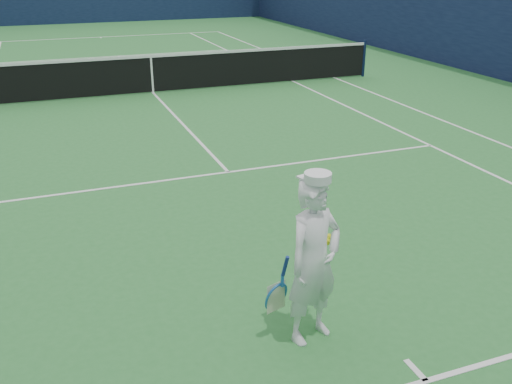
# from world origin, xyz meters

# --- Properties ---
(ground) EXTENTS (80.00, 80.00, 0.00)m
(ground) POSITION_xyz_m (0.00, 0.00, 0.00)
(ground) COLOR #2C7332
(ground) RESTS_ON ground
(court_markings) EXTENTS (11.03, 23.83, 0.01)m
(court_markings) POSITION_xyz_m (0.00, 0.00, 0.00)
(court_markings) COLOR white
(court_markings) RESTS_ON ground
(windscreen_fence) EXTENTS (20.12, 36.12, 4.00)m
(windscreen_fence) POSITION_xyz_m (0.00, 0.00, 2.00)
(windscreen_fence) COLOR #101C3C
(windscreen_fence) RESTS_ON ground
(tennis_net) EXTENTS (12.88, 0.09, 1.07)m
(tennis_net) POSITION_xyz_m (0.00, 0.00, 0.55)
(tennis_net) COLOR #141E4C
(tennis_net) RESTS_ON ground
(tennis_player) EXTENTS (0.82, 0.55, 1.69)m
(tennis_player) POSITION_xyz_m (-0.65, -10.94, 0.82)
(tennis_player) COLOR white
(tennis_player) RESTS_ON ground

